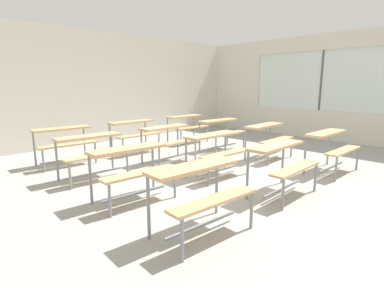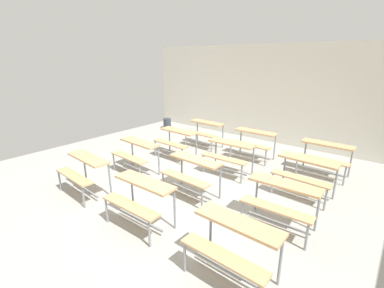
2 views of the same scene
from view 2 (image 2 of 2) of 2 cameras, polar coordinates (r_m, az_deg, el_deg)
The scene contains 15 objects.
ground at distance 5.37m, azimuth -1.22°, elevation -11.29°, with size 10.00×9.00×0.05m, color #9E9E99.
wall_back at distance 8.68m, azimuth 18.64°, elevation 9.80°, with size 10.00×0.12×3.00m, color silver.
desk_bench_r0c0 at distance 5.64m, azimuth -22.13°, elevation -4.58°, with size 1.13×0.64×0.74m.
desk_bench_r0c1 at distance 4.35m, azimuth -11.05°, elevation -10.32°, with size 1.12×0.62×0.74m.
desk_bench_r0c2 at distance 3.38m, azimuth 8.74°, elevation -19.28°, with size 1.10×0.60×0.74m.
desk_bench_r1c0 at distance 6.31m, azimuth -11.88°, elevation -1.22°, with size 1.12×0.64×0.74m.
desk_bench_r1c1 at distance 5.15m, azimuth -0.05°, elevation -5.31°, with size 1.12×0.62×0.74m.
desk_bench_r1c2 at distance 4.42m, azimuth 18.49°, elevation -10.45°, with size 1.12×0.64×0.74m.
desk_bench_r2c0 at distance 7.15m, azimuth -3.45°, elevation 1.40°, with size 1.11×0.62×0.74m.
desk_bench_r2c1 at distance 6.18m, azimuth 7.84°, elevation -1.44°, with size 1.12×0.63×0.74m.
desk_bench_r2c2 at distance 5.57m, azimuth 23.02°, elevation -4.97°, with size 1.12×0.63×0.74m.
desk_bench_r3c0 at distance 8.07m, azimuth 2.71°, elevation 3.36°, with size 1.12×0.63×0.74m.
desk_bench_r3c1 at distance 7.24m, azimuth 12.98°, elevation 1.18°, with size 1.11×0.61×0.74m.
desk_bench_r3c2 at distance 6.75m, azimuth 26.56°, elevation -1.54°, with size 1.10×0.59×0.74m.
trash_bin at distance 10.31m, azimuth -5.32°, elevation 4.41°, with size 0.29×0.29×0.38m, color #333842.
Camera 2 is at (3.05, -3.55, 2.60)m, focal length 24.99 mm.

